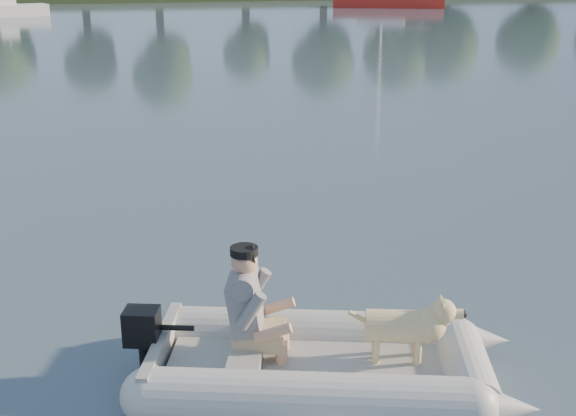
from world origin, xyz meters
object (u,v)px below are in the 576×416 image
object	(u,v)px
dinghy	(325,325)
man	(247,301)
dog	(397,331)
sailboat	(388,0)
motorboat	(9,2)

from	to	relation	value
dinghy	man	size ratio (longest dim) A/B	4.55
man	dog	world-z (taller)	man
dinghy	dog	world-z (taller)	dinghy
sailboat	man	bearing A→B (deg)	-88.90
motorboat	sailboat	world-z (taller)	sailboat
man	sailboat	xyz separation A→B (m)	(19.58, 45.87, -0.21)
dog	sailboat	xyz separation A→B (m)	(18.44, 46.23, 0.02)
dinghy	man	bearing A→B (deg)	175.76
dog	sailboat	world-z (taller)	sailboat
motorboat	sailboat	size ratio (longest dim) A/B	0.42
dinghy	sailboat	world-z (taller)	sailboat
motorboat	sailboat	xyz separation A→B (m)	(25.68, 2.95, -0.40)
dinghy	sailboat	distance (m)	49.86
man	dog	distance (m)	1.21
dog	man	bearing A→B (deg)	180.00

